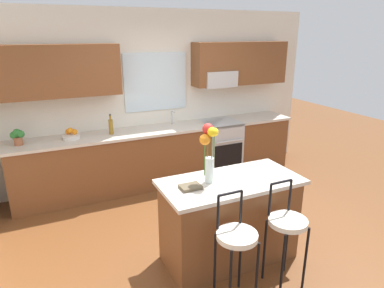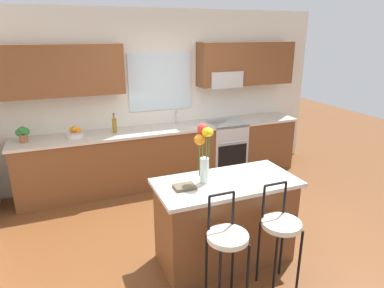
{
  "view_description": "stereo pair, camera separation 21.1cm",
  "coord_description": "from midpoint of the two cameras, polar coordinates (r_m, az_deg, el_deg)",
  "views": [
    {
      "loc": [
        -1.74,
        -3.16,
        2.35
      ],
      "look_at": [
        -0.03,
        0.55,
        1.0
      ],
      "focal_mm": 31.73,
      "sensor_mm": 36.0,
      "label": 1
    },
    {
      "loc": [
        -1.55,
        -3.24,
        2.35
      ],
      "look_at": [
        -0.03,
        0.55,
        1.0
      ],
      "focal_mm": 31.73,
      "sensor_mm": 36.0,
      "label": 2
    }
  ],
  "objects": [
    {
      "name": "bar_stool_middle",
      "position": [
        3.33,
        13.87,
        -13.25
      ],
      "size": [
        0.36,
        0.36,
        1.04
      ],
      "color": "black",
      "rests_on": "ground"
    },
    {
      "name": "back_wall_assembly",
      "position": [
        5.51,
        -6.99,
        9.35
      ],
      "size": [
        5.6,
        0.5,
        2.7
      ],
      "color": "silver",
      "rests_on": "ground"
    },
    {
      "name": "counter_run",
      "position": [
        5.5,
        -5.83,
        -1.85
      ],
      "size": [
        4.56,
        0.64,
        0.92
      ],
      "color": "brown",
      "rests_on": "ground"
    },
    {
      "name": "ground_plane",
      "position": [
        4.3,
        2.11,
        -14.87
      ],
      "size": [
        14.0,
        14.0,
        0.0
      ],
      "primitive_type": "plane",
      "color": "brown"
    },
    {
      "name": "cookbook",
      "position": [
        3.28,
        -2.12,
        -7.24
      ],
      "size": [
        0.2,
        0.15,
        0.03
      ],
      "primitive_type": "cube",
      "color": "brown",
      "rests_on": "kitchen_island"
    },
    {
      "name": "potted_plant_small",
      "position": [
        5.09,
        -28.36,
        1.18
      ],
      "size": [
        0.18,
        0.12,
        0.22
      ],
      "color": "#9E5B3D",
      "rests_on": "counter_run"
    },
    {
      "name": "bar_stool_near",
      "position": [
        3.06,
        5.43,
        -15.86
      ],
      "size": [
        0.36,
        0.36,
        1.04
      ],
      "color": "black",
      "rests_on": "ground"
    },
    {
      "name": "flower_vase",
      "position": [
        3.28,
        1.03,
        -0.48
      ],
      "size": [
        0.19,
        0.16,
        0.6
      ],
      "color": "silver",
      "rests_on": "kitchen_island"
    },
    {
      "name": "sink_faucet",
      "position": [
        5.53,
        -4.44,
        4.74
      ],
      "size": [
        0.02,
        0.13,
        0.23
      ],
      "color": "#B7BABC",
      "rests_on": "counter_run"
    },
    {
      "name": "kitchen_island",
      "position": [
        3.68,
        4.64,
        -12.58
      ],
      "size": [
        1.45,
        0.71,
        0.92
      ],
      "color": "brown",
      "rests_on": "ground"
    },
    {
      "name": "bottle_olive_oil",
      "position": [
        5.14,
        -14.63,
        2.89
      ],
      "size": [
        0.06,
        0.06,
        0.3
      ],
      "color": "olive",
      "rests_on": "counter_run"
    },
    {
      "name": "oven_range",
      "position": [
        5.87,
        3.67,
        -0.55
      ],
      "size": [
        0.6,
        0.64,
        0.92
      ],
      "color": "#B7BABC",
      "rests_on": "ground"
    },
    {
      "name": "fruit_bowl_oranges",
      "position": [
        5.1,
        -20.79,
        1.39
      ],
      "size": [
        0.24,
        0.24,
        0.16
      ],
      "color": "silver",
      "rests_on": "counter_run"
    }
  ]
}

